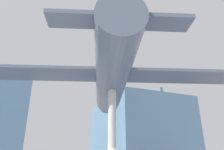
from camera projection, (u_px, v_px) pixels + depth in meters
The scene contains 3 objects.
glass_pavilion_right at pixel (140, 139), 27.24m from camera, with size 9.44×11.61×9.71m.
support_pylon_central at pixel (112, 141), 12.03m from camera, with size 0.47×0.47×5.82m.
suspended_airplane at pixel (112, 76), 13.73m from camera, with size 17.65×13.57×3.12m.
Camera 1 is at (-4.67, -11.61, 1.74)m, focal length 35.00 mm.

